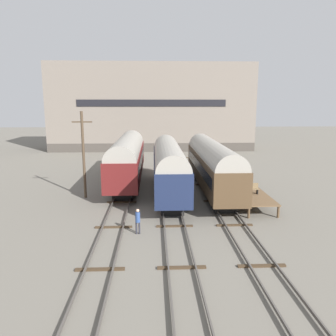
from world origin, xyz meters
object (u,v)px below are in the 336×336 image
at_px(train_car_maroon, 127,157).
at_px(person_worker, 138,219).
at_px(bench, 250,188).
at_px(train_car_brown, 212,163).
at_px(utility_pole, 83,154).
at_px(train_car_navy, 169,165).

height_order(train_car_maroon, person_worker, train_car_maroon).
bearing_deg(train_car_maroon, bench, -37.38).
bearing_deg(train_car_brown, utility_pole, -171.96).
xyz_separation_m(train_car_maroon, person_worker, (1.77, -14.48, -1.87)).
height_order(train_car_brown, utility_pole, utility_pole).
xyz_separation_m(train_car_brown, bench, (2.50, -4.66, -1.36)).
relative_size(bench, person_worker, 0.80).
distance_m(train_car_brown, utility_pole, 12.31).
relative_size(train_car_navy, train_car_brown, 0.93).
bearing_deg(person_worker, bench, 32.67).
bearing_deg(person_worker, train_car_brown, 57.28).
xyz_separation_m(bench, utility_pole, (-14.62, 2.95, 2.64)).
relative_size(train_car_brown, train_car_maroon, 1.01).
bearing_deg(train_car_brown, train_car_navy, -170.28).
bearing_deg(utility_pole, train_car_brown, 8.04).
relative_size(train_car_brown, utility_pole, 2.19).
relative_size(bench, utility_pole, 0.18).
height_order(bench, person_worker, bench).
height_order(bench, utility_pole, utility_pole).
height_order(person_worker, utility_pole, utility_pole).
distance_m(train_car_navy, utility_pole, 7.98).
distance_m(train_car_brown, bench, 5.46).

